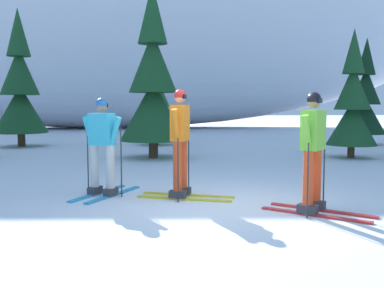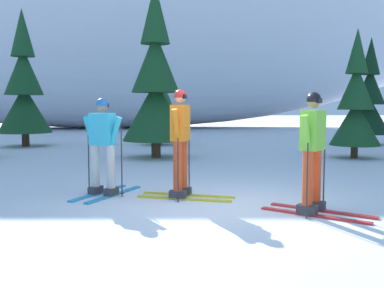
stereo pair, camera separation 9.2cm
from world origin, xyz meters
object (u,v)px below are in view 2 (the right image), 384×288
Objects in this scene: skier_orange_jacket at (181,141)px; pine_tree_left at (24,89)px; pine_tree_center_left at (156,85)px; skier_cyan_jacket at (103,145)px; pine_tree_far_right at (369,100)px; pine_tree_center at (159,103)px; pine_tree_center_right at (356,104)px; skier_lime_jacket at (313,150)px.

pine_tree_left is (-5.25, 10.09, 1.21)m from skier_orange_jacket.
skier_cyan_jacket is at bearing -100.33° from pine_tree_center_left.
pine_tree_center_left is 1.22× the size of pine_tree_far_right.
pine_tree_center is (5.13, 0.12, -0.51)m from pine_tree_left.
pine_tree_center_right is (10.83, -4.89, -0.58)m from pine_tree_left.
pine_tree_center is (-0.12, 10.21, 0.70)m from skier_orange_jacket.
skier_orange_jacket is 11.44m from pine_tree_left.
pine_tree_center is at bearing 99.61° from skier_lime_jacket.
pine_tree_left is at bearing -178.62° from pine_tree_center.
pine_tree_center_left is 5.97m from pine_tree_center_right.
skier_orange_jacket is 12.59m from pine_tree_far_right.
pine_tree_center_right is (6.92, 4.89, 0.71)m from skier_cyan_jacket.
pine_tree_center_right is at bearing 42.94° from skier_orange_jacket.
skier_orange_jacket is (1.34, -0.31, 0.09)m from skier_cyan_jacket.
pine_tree_far_right is at bearing 59.33° from skier_lime_jacket.
skier_orange_jacket is at bearing -62.52° from pine_tree_left.
pine_tree_center_right is at bearing -41.31° from pine_tree_center.
skier_orange_jacket is 10.24m from pine_tree_center.
pine_tree_center_left is 1.29× the size of pine_tree_center.
pine_tree_far_right is (6.39, 10.78, 0.84)m from skier_lime_jacket.
pine_tree_center_left reaches higher than skier_lime_jacket.
pine_tree_left is (-7.08, 11.38, 1.25)m from skier_lime_jacket.
pine_tree_left is 1.23× the size of pine_tree_far_right.
pine_tree_left is 1.36× the size of pine_tree_center_right.
skier_orange_jacket is 0.35× the size of pine_tree_left.
skier_lime_jacket is at bearing -80.39° from pine_tree_center.
pine_tree_center reaches higher than skier_lime_jacket.
pine_tree_center_left is at bearing -157.10° from pine_tree_far_right.
skier_lime_jacket is 2.24m from skier_orange_jacket.
pine_tree_center_right is (5.59, 5.20, 0.63)m from skier_orange_jacket.
skier_lime_jacket is at bearing -35.11° from skier_orange_jacket.
skier_orange_jacket is at bearing 144.89° from skier_lime_jacket.
pine_tree_center reaches higher than pine_tree_center_right.
skier_orange_jacket is at bearing -86.89° from pine_tree_center_left.
skier_lime_jacket is at bearing -26.72° from skier_cyan_jacket.
pine_tree_center_left is (1.02, 5.58, 1.28)m from skier_cyan_jacket.
skier_lime_jacket is 0.42× the size of pine_tree_far_right.
skier_cyan_jacket is (-3.17, 1.59, -0.05)m from skier_lime_jacket.
skier_lime_jacket is 7.59m from pine_tree_center_left.
pine_tree_center is (-1.95, 11.50, 0.74)m from skier_lime_jacket.
pine_tree_left is at bearing 139.52° from pine_tree_center_left.
pine_tree_center_left is 4.36m from pine_tree_center.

